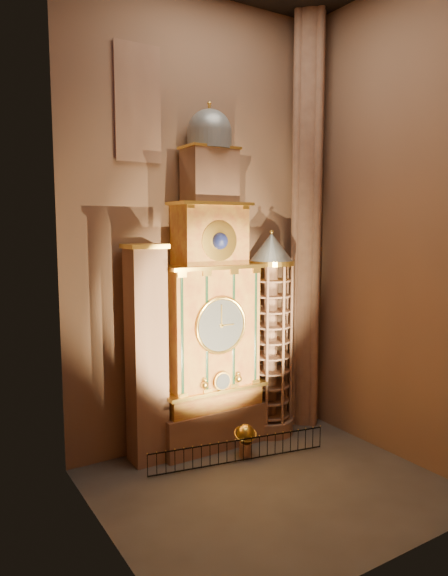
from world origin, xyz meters
TOP-DOWN VIEW (x-y plane):
  - floor at (0.00, 0.00)m, footprint 14.00×14.00m
  - wall_back at (0.00, 6.00)m, footprint 22.00×0.00m
  - wall_left at (-7.00, 0.00)m, footprint 0.00×22.00m
  - wall_right at (7.00, 0.00)m, footprint 0.00×22.00m
  - astronomical_clock at (0.00, 4.96)m, footprint 5.60×2.41m
  - portrait_tower at (-3.40, 4.98)m, footprint 1.80×1.60m
  - stair_turret at (3.50, 4.70)m, footprint 2.50×2.50m
  - gothic_pier at (6.10, 5.00)m, footprint 2.04×2.04m
  - stained_glass_window at (-3.20, 5.92)m, footprint 2.20×0.14m
  - celestial_globe at (0.72, 2.91)m, footprint 1.34×1.30m
  - iron_railing at (0.13, 2.54)m, footprint 8.55×1.69m

SIDE VIEW (x-z plane):
  - floor at x=0.00m, z-range 0.00..0.00m
  - iron_railing at x=0.13m, z-range 0.05..1.11m
  - celestial_globe at x=0.72m, z-range 0.16..1.74m
  - portrait_tower at x=-3.40m, z-range 0.05..10.25m
  - stair_turret at x=3.50m, z-range -0.13..10.67m
  - astronomical_clock at x=0.00m, z-range -1.67..15.03m
  - wall_back at x=0.00m, z-range 0.00..22.00m
  - wall_left at x=-7.00m, z-range 0.00..22.00m
  - wall_right at x=7.00m, z-range 0.00..22.00m
  - gothic_pier at x=6.10m, z-range 0.00..22.00m
  - stained_glass_window at x=-3.20m, z-range 13.90..19.10m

